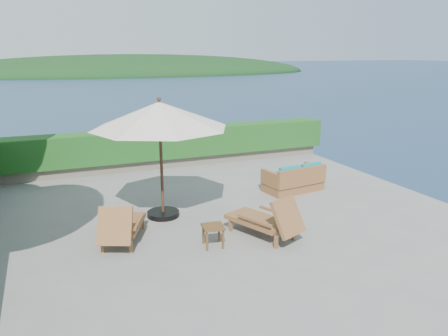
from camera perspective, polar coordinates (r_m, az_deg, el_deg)
name	(u,v)px	position (r m, az deg, el deg)	size (l,w,h in m)	color
ground	(225,221)	(10.52, 0.15, -6.99)	(12.00, 12.00, 0.00)	gray
foundation	(225,280)	(11.19, 0.15, -14.39)	(12.00, 12.00, 3.00)	#5E554B
ocean	(225,330)	(11.97, 0.14, -20.45)	(600.00, 600.00, 0.00)	#172548
offshore_island	(133,73)	(151.92, -11.77, 12.00)	(126.00, 57.60, 12.60)	#133215
planter_wall_far	(164,162)	(15.54, -7.80, 0.82)	(12.00, 0.60, 0.36)	#706859
hedge_far	(164,143)	(15.39, -7.89, 3.24)	(12.40, 0.90, 1.00)	#154C19
patio_umbrella	(160,116)	(10.32, -8.41, 6.69)	(3.41, 3.41, 2.93)	black
lounge_left	(122,225)	(9.49, -13.24, -7.31)	(1.28, 1.80, 0.96)	brown
lounge_right	(267,219)	(9.55, 5.67, -6.69)	(1.34, 1.89, 1.01)	brown
side_table	(213,229)	(9.10, -1.44, -8.02)	(0.49, 0.49, 0.46)	brown
wicker_loveseat	(294,180)	(12.82, 9.17, -1.58)	(1.82, 1.10, 0.84)	brown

